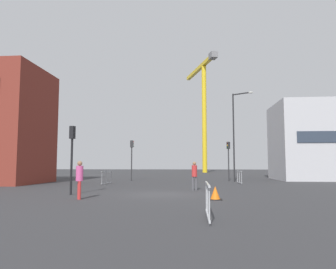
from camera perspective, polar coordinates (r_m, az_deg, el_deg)
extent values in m
plane|color=#333335|center=(18.13, -1.48, -10.50)|extent=(160.00, 160.00, 0.00)
cylinder|color=yellow|center=(63.36, 6.43, 2.80)|extent=(0.90, 0.90, 20.92)
cube|color=yellow|center=(68.36, 5.53, 11.53)|extent=(5.58, 15.93, 0.70)
cube|color=slate|center=(61.03, 7.97, 13.63)|extent=(1.68, 2.08, 1.10)
cylinder|color=#232326|center=(31.06, 11.52, -0.49)|extent=(0.14, 0.14, 8.34)
cube|color=#232326|center=(31.27, 12.88, 7.05)|extent=(1.57, 1.05, 0.10)
ellipsoid|color=silver|center=(30.92, 14.40, 7.19)|extent=(0.44, 0.24, 0.16)
cylinder|color=#2D2D30|center=(32.55, -6.45, -5.20)|extent=(0.12, 0.12, 3.31)
cube|color=#2D2D30|center=(32.61, -6.42, -1.67)|extent=(0.35, 0.33, 0.70)
sphere|color=red|center=(32.66, -6.11, -1.29)|extent=(0.11, 0.11, 0.11)
sphere|color=#3C2905|center=(32.64, -6.11, -1.68)|extent=(0.11, 0.11, 0.11)
sphere|color=#07330F|center=(32.63, -6.12, -2.06)|extent=(0.11, 0.11, 0.11)
cylinder|color=black|center=(18.50, -16.67, -5.44)|extent=(0.12, 0.12, 3.05)
cube|color=black|center=(18.58, -16.52, 0.36)|extent=(0.27, 0.31, 0.70)
sphere|color=red|center=(18.76, -16.25, 0.97)|extent=(0.11, 0.11, 0.11)
sphere|color=#3C2905|center=(18.74, -16.26, 0.31)|extent=(0.11, 0.11, 0.11)
sphere|color=#07330F|center=(18.72, -16.28, -0.37)|extent=(0.11, 0.11, 0.11)
cylinder|color=#2D2D30|center=(32.76, 10.65, -5.27)|extent=(0.12, 0.12, 3.17)
cube|color=#2D2D30|center=(32.81, 10.60, -1.89)|extent=(0.36, 0.37, 0.70)
sphere|color=#390605|center=(32.68, 10.42, -1.49)|extent=(0.11, 0.11, 0.11)
sphere|color=#F2A514|center=(32.66, 10.43, -1.88)|extent=(0.11, 0.11, 0.11)
sphere|color=#07330F|center=(32.65, 10.44, -2.26)|extent=(0.11, 0.11, 0.11)
cylinder|color=#4C4C51|center=(20.82, 4.42, -8.61)|extent=(0.14, 0.14, 0.86)
cylinder|color=#4C4C51|center=(20.83, 4.98, -8.60)|extent=(0.14, 0.14, 0.86)
cylinder|color=red|center=(20.79, 4.68, -6.43)|extent=(0.34, 0.34, 0.72)
sphere|color=#8C6647|center=(20.79, 4.67, -5.12)|extent=(0.23, 0.23, 0.23)
cylinder|color=red|center=(16.19, -15.45, -9.42)|extent=(0.14, 0.14, 0.86)
cylinder|color=red|center=(16.00, -15.36, -9.48)|extent=(0.14, 0.14, 0.86)
cylinder|color=#D14C8C|center=(16.05, -15.34, -6.64)|extent=(0.34, 0.34, 0.72)
sphere|color=#8C6647|center=(16.05, -15.30, -4.94)|extent=(0.23, 0.23, 0.23)
cube|color=#B2B5BA|center=(10.14, 6.99, -8.70)|extent=(0.07, 2.40, 0.06)
cube|color=#B2B5BA|center=(10.24, 7.05, -14.01)|extent=(0.07, 2.40, 0.06)
cylinder|color=#B2B5BA|center=(9.11, 7.32, -12.41)|extent=(0.04, 0.04, 1.05)
cylinder|color=#B2B5BA|center=(10.18, 7.02, -11.65)|extent=(0.04, 0.04, 1.05)
cylinder|color=#B2B5BA|center=(11.26, 6.78, -11.03)|extent=(0.04, 0.04, 1.05)
cube|color=#B2B5BA|center=(28.11, 12.47, -6.35)|extent=(0.19, 1.82, 0.06)
cube|color=#B2B5BA|center=(28.15, 12.51, -8.28)|extent=(0.19, 1.82, 0.06)
cylinder|color=#B2B5BA|center=(27.33, 12.85, -7.48)|extent=(0.04, 0.04, 1.05)
cylinder|color=#B2B5BA|center=(28.13, 12.49, -7.42)|extent=(0.04, 0.04, 1.05)
cylinder|color=#B2B5BA|center=(28.93, 12.16, -7.36)|extent=(0.04, 0.04, 1.05)
cube|color=#9EA0A5|center=(27.30, -10.72, -6.42)|extent=(0.34, 2.26, 0.06)
cube|color=#9EA0A5|center=(27.33, -10.75, -8.41)|extent=(0.34, 2.26, 0.06)
cylinder|color=#9EA0A5|center=(26.38, -11.60, -7.59)|extent=(0.04, 0.04, 1.05)
cylinder|color=#9EA0A5|center=(27.31, -10.74, -7.52)|extent=(0.04, 0.04, 1.05)
cylinder|color=#9EA0A5|center=(28.26, -9.94, -7.45)|extent=(0.04, 0.04, 1.05)
cube|color=black|center=(15.57, 8.34, -11.27)|extent=(0.62, 0.62, 0.03)
cone|color=orange|center=(15.54, 8.33, -10.17)|extent=(0.48, 0.48, 0.63)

